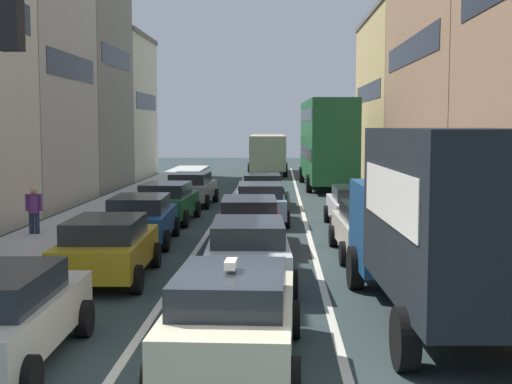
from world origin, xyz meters
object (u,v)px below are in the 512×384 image
Objects in this scene: taxi_centre_lane_front at (232,315)px; hatchback_centre_lane_third at (249,221)px; coupe_centre_lane_fourth at (260,202)px; sedan_centre_lane_fifth at (262,189)px; wagon_right_lane_far at (356,206)px; sedan_centre_lane_second at (248,250)px; sedan_right_lane_behind_truck at (372,227)px; removalist_box_truck at (446,218)px; sedan_left_lane_third at (141,218)px; bus_far_queue_secondary at (268,150)px; sedan_left_lane_fourth at (167,201)px; pedestrian_far_sidewalk at (34,209)px; wagon_left_lane_second at (107,247)px; sedan_left_lane_fifth at (191,188)px; bus_mid_queue_primary at (327,139)px.

hatchback_centre_lane_third is at bearing 2.52° from taxi_centre_lane_front.
sedan_centre_lane_fifth is at bearing -1.68° from coupe_centre_lane_fourth.
coupe_centre_lane_fourth and wagon_right_lane_far have the same top height.
sedan_right_lane_behind_truck is (3.27, 3.73, 0.00)m from sedan_centre_lane_second.
sedan_right_lane_behind_truck is (-0.41, 6.98, -1.18)m from removalist_box_truck.
bus_far_queue_secondary reaches higher than sedan_left_lane_third.
sedan_right_lane_behind_truck is at bearing -132.62° from sedan_left_lane_fourth.
hatchback_centre_lane_third is at bearing -100.77° from sedan_left_lane_third.
sedan_left_lane_third is at bearing 37.65° from removalist_box_truck.
taxi_centre_lane_front and pedestrian_far_sidewalk have the same top height.
bus_far_queue_secondary reaches higher than sedan_centre_lane_fifth.
bus_far_queue_secondary is at bearing -5.21° from sedan_left_lane_fourth.
taxi_centre_lane_front is at bearing 177.75° from coupe_centre_lane_fourth.
wagon_right_lane_far is (6.77, 8.72, 0.00)m from wagon_left_lane_second.
sedan_left_lane_fifth is (-7.00, 19.30, -1.18)m from removalist_box_truck.
sedan_left_lane_third and coupe_centre_lane_fourth have the same top height.
bus_mid_queue_primary is (7.04, 20.03, 2.03)m from sedan_left_lane_third.
sedan_left_lane_third is 7.85m from wagon_right_lane_far.
wagon_left_lane_second is at bearing 165.77° from sedan_centre_lane_fifth.
sedan_centre_lane_fifth is at bearing 14.50° from sedan_right_lane_behind_truck.
wagon_left_lane_second is 36.92m from bus_far_queue_secondary.
wagon_left_lane_second is at bearing 81.25° from sedan_centre_lane_second.
removalist_box_truck is 4.68× the size of pedestrian_far_sidewalk.
hatchback_centre_lane_third is 1.01× the size of sedan_right_lane_behind_truck.
sedan_right_lane_behind_truck is (3.47, -1.31, 0.00)m from hatchback_centre_lane_third.
bus_mid_queue_primary is (6.80, 9.52, 2.03)m from sedan_left_lane_fifth.
coupe_centre_lane_fourth is (-0.01, 15.80, -0.00)m from taxi_centre_lane_front.
coupe_centre_lane_fourth is 0.41× the size of bus_far_queue_secondary.
pedestrian_far_sidewalk is at bearing 75.76° from hatchback_centre_lane_third.
hatchback_centre_lane_third is 0.41× the size of bus_mid_queue_primary.
removalist_box_truck is 7.09m from sedan_right_lane_behind_truck.
sedan_centre_lane_second is at bearing 46.74° from removalist_box_truck.
bus_mid_queue_primary is at bearing -163.43° from bus_far_queue_secondary.
wagon_left_lane_second is 10.03m from sedan_left_lane_fourth.
sedan_left_lane_third is (-3.36, 0.50, 0.00)m from hatchback_centre_lane_third.
sedan_left_lane_third is 10.57m from sedan_centre_lane_fifth.
sedan_left_lane_third is 21.33m from bus_mid_queue_primary.
sedan_centre_lane_fifth is (0.13, 10.48, 0.00)m from hatchback_centre_lane_third.
sedan_left_lane_third is (-3.56, 5.54, 0.00)m from sedan_centre_lane_second.
bus_mid_queue_primary is at bearing -21.49° from sedan_centre_lane_fifth.
taxi_centre_lane_front is 1.00× the size of sedan_centre_lane_fifth.
hatchback_centre_lane_third is at bearing 179.03° from bus_far_queue_secondary.
wagon_left_lane_second is at bearing 174.16° from bus_far_queue_secondary.
hatchback_centre_lane_third is 1.01× the size of wagon_right_lane_far.
bus_mid_queue_primary is 1.00× the size of bus_far_queue_secondary.
hatchback_centre_lane_third is at bearing 74.91° from pedestrian_far_sidewalk.
sedan_left_lane_fifth is at bearing 170.62° from bus_far_queue_secondary.
taxi_centre_lane_front reaches higher than wagon_right_lane_far.
taxi_centre_lane_front is 10.56m from hatchback_centre_lane_third.
pedestrian_far_sidewalk is (-3.88, 6.15, 0.15)m from wagon_left_lane_second.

